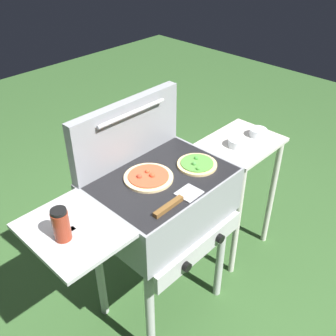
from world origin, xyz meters
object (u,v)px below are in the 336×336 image
Objects in this scene: grill at (159,203)px; topping_bowl_near at (238,143)px; pizza_veggie at (197,164)px; sauce_jar at (61,225)px; pizza_pepperoni at (148,177)px; topping_bowl_far at (258,133)px; spatula at (177,201)px; prep_table at (238,175)px.

topping_bowl_near is at bearing -0.88° from grill.
sauce_jar reaches higher than pizza_veggie.
pizza_veggie is 0.43m from topping_bowl_near.
pizza_pepperoni is 1.66× the size of sauce_jar.
topping_bowl_far is at bearing 3.24° from pizza_veggie.
spatula reaches higher than topping_bowl_near.
topping_bowl_far is (0.11, -0.03, 0.26)m from prep_table.
topping_bowl_far reaches higher than prep_table.
topping_bowl_near and topping_bowl_far have the same top height.
pizza_pepperoni reaches higher than prep_table.
topping_bowl_far is at bearing -15.61° from prep_table.
prep_table is at bearing -2.01° from pizza_pepperoni.
prep_table is at bearing 0.93° from sauce_jar.
pizza_veggie is 0.59m from prep_table.
topping_bowl_near is (0.42, 0.05, -0.08)m from pizza_veggie.
grill reaches higher than topping_bowl_far.
pizza_veggie is 1.73× the size of topping_bowl_near.
prep_table is (0.48, 0.07, -0.34)m from pizza_veggie.
pizza_pepperoni is 0.28× the size of prep_table.
prep_table is 0.28m from topping_bowl_far.
pizza_veggie is 0.60m from topping_bowl_far.
pizza_veggie is at bearing -3.70° from sauce_jar.
prep_table is (0.67, 0.00, -0.19)m from grill.
spatula is (-0.26, -0.12, -0.00)m from pizza_veggie.
sauce_jar is (-0.51, -0.01, 0.21)m from grill.
sauce_jar is at bearing -178.34° from grill.
prep_table is (0.71, -0.02, -0.34)m from pizza_pepperoni.
sauce_jar reaches higher than spatula.
prep_table is 0.27m from topping_bowl_near.
grill is 4.29× the size of pizza_pepperoni.
pizza_veggie is 1.41× the size of sauce_jar.
topping_bowl_far is at bearing -3.93° from pizza_pepperoni.
pizza_pepperoni is (-0.04, 0.03, 0.15)m from grill.
pizza_pepperoni is at bearing 141.68° from grill.
pizza_pepperoni is 0.65m from topping_bowl_near.
topping_bowl_near is 0.18m from topping_bowl_far.
topping_bowl_far is at bearing 9.91° from spatula.
pizza_pepperoni is 2.24× the size of topping_bowl_far.
spatula is at bearing -111.84° from grill.
pizza_veggie is 0.72× the size of spatula.
grill is at bearing 178.02° from topping_bowl_far.
grill is 0.70m from prep_table.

